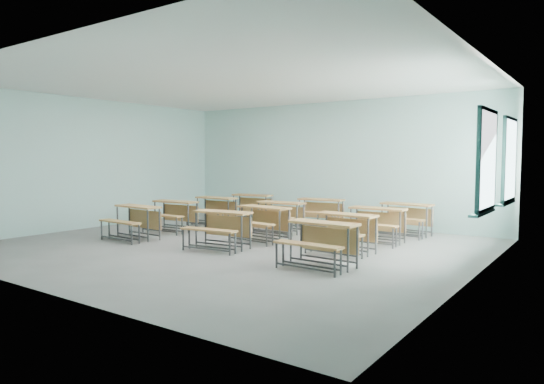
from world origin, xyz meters
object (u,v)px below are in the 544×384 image
Objects in this scene: desk_unit_r2c2 at (376,219)px; desk_unit_r1c0 at (173,211)px; desk_unit_r2c0 at (214,206)px; desk_unit_r1c2 at (343,227)px; desk_unit_r2c1 at (278,212)px; desk_unit_r1c1 at (262,218)px; desk_unit_r3c0 at (250,203)px; desk_unit_r3c1 at (319,208)px; desk_unit_r0c1 at (220,224)px; desk_unit_r0c0 at (134,217)px; desk_unit_r0c2 at (320,237)px; desk_unit_r3c2 at (405,214)px.

desk_unit_r1c0 is at bearing -166.00° from desk_unit_r2c2.
desk_unit_r2c0 is at bearing 84.09° from desk_unit_r1c0.
desk_unit_r1c0 is at bearing -177.17° from desk_unit_r1c2.
desk_unit_r2c0 is 2.16m from desk_unit_r2c1.
desk_unit_r1c2 is at bearing -0.37° from desk_unit_r1c1.
desk_unit_r1c2 is 1.02× the size of desk_unit_r2c1.
desk_unit_r1c0 is 1.03× the size of desk_unit_r2c0.
desk_unit_r3c0 and desk_unit_r3c1 have the same top height.
desk_unit_r0c1 and desk_unit_r1c0 have the same top height.
desk_unit_r0c0 and desk_unit_r2c1 have the same top height.
desk_unit_r1c1 is at bearing -97.26° from desk_unit_r3c1.
desk_unit_r1c0 is (-0.18, 1.28, 0.00)m from desk_unit_r0c0.
desk_unit_r2c2 is at bearing 95.74° from desk_unit_r0c2.
desk_unit_r0c1 is 2.27m from desk_unit_r2c1.
desk_unit_r3c2 is (0.20, 2.60, 0.00)m from desk_unit_r1c2.
desk_unit_r3c2 is (4.45, -0.12, 0.00)m from desk_unit_r3c0.
desk_unit_r3c2 is (2.51, 1.33, 0.00)m from desk_unit_r2c1.
desk_unit_r0c0 is 3.21m from desk_unit_r2c1.
desk_unit_r3c0 and desk_unit_r3c2 have the same top height.
desk_unit_r2c1 is at bearing 88.57° from desk_unit_r0c1.
desk_unit_r1c0 is 1.00× the size of desk_unit_r1c2.
desk_unit_r0c1 is 1.03× the size of desk_unit_r1c2.
desk_unit_r1c1 is at bearing -27.86° from desk_unit_r2c0.
desk_unit_r0c2 is 4.41m from desk_unit_r3c1.
desk_unit_r2c0 is 0.95× the size of desk_unit_r3c0.
desk_unit_r0c2 and desk_unit_r3c1 have the same top height.
desk_unit_r0c0 is 0.99× the size of desk_unit_r3c2.
desk_unit_r1c1 is 3.26m from desk_unit_r3c2.
desk_unit_r0c0 is at bearing -130.51° from desk_unit_r2c1.
desk_unit_r0c1 and desk_unit_r3c2 have the same top height.
desk_unit_r0c0 is at bearing -96.71° from desk_unit_r3c0.
desk_unit_r0c1 is at bearing 175.35° from desk_unit_r0c2.
desk_unit_r1c0 and desk_unit_r1c1 have the same top height.
desk_unit_r1c0 is at bearing -101.18° from desk_unit_r3c0.
desk_unit_r0c1 is at bearing -47.15° from desk_unit_r2c0.
desk_unit_r0c0 is 0.99× the size of desk_unit_r1c0.
desk_unit_r0c1 is 3.18m from desk_unit_r2c2.
desk_unit_r2c2 is at bearing 0.22° from desk_unit_r2c1.
desk_unit_r3c0 is (0.07, 3.95, 0.00)m from desk_unit_r0c0.
desk_unit_r3c1 is (2.50, 1.12, 0.00)m from desk_unit_r2c0.
desk_unit_r2c0 and desk_unit_r3c0 have the same top height.
desk_unit_r3c0 is 0.99× the size of desk_unit_r3c1.
desk_unit_r2c0 and desk_unit_r2c1 have the same top height.
desk_unit_r0c2 is (2.34, -0.27, 0.00)m from desk_unit_r0c1.
desk_unit_r1c1 is 2.00m from desk_unit_r1c2.
desk_unit_r0c2 is 0.98× the size of desk_unit_r1c2.
desk_unit_r1c0 and desk_unit_r1c2 have the same top height.
desk_unit_r0c2 is 5.41m from desk_unit_r2c0.
desk_unit_r0c0 and desk_unit_r3c2 have the same top height.
desk_unit_r2c2 is (2.04, 1.15, 0.00)m from desk_unit_r1c1.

